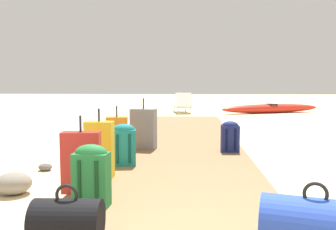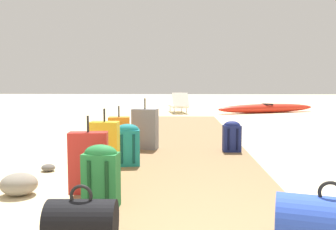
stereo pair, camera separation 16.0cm
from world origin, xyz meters
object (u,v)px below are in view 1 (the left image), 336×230
Objects in this scene: duffel_bag_black at (67,221)px; suitcase_red at (81,162)px; backpack_green at (91,174)px; suitcase_yellow at (99,149)px; suitcase_orange at (117,135)px; backpack_navy at (230,136)px; kayak at (271,108)px; suitcase_grey at (143,129)px; backpack_teal at (124,143)px; lounge_chair at (182,105)px; duffel_bag_blue at (314,226)px.

suitcase_red reaches higher than duffel_bag_black.
suitcase_yellow reaches higher than backpack_green.
backpack_navy is at bearing 7.30° from suitcase_orange.
kayak is (2.56, 8.56, -0.17)m from backpack_navy.
suitcase_grey reaches higher than suitcase_yellow.
backpack_teal is at bearing -95.29° from suitcase_grey.
lounge_chair is (0.52, 8.20, -0.10)m from suitcase_grey.
lounge_chair is 3.51m from kayak.
backpack_teal is at bearing 75.13° from suitcase_yellow.
suitcase_red is (-1.96, 1.27, 0.13)m from duffel_bag_blue.
suitcase_grey is at bearing 84.71° from backpack_teal.
kayak is at bearing 69.94° from backpack_green.
kayak is (4.13, 11.31, -0.21)m from backpack_green.
backpack_teal is 0.68m from suitcase_yellow.
suitcase_yellow is 0.52× the size of lounge_chair.
suitcase_orange is 2.53m from backpack_green.
duffel_bag_blue is at bearing -59.18° from suitcase_orange.
suitcase_orange reaches higher than duffel_bag_blue.
lounge_chair is at bearing 85.44° from suitcase_yellow.
lounge_chair is at bearing 86.40° from suitcase_grey.
suitcase_orange is at bearing 120.82° from duffel_bag_blue.
backpack_green is at bearing -89.74° from backpack_teal.
lounge_chair is at bearing -177.23° from kayak.
suitcase_orange is 1.85m from backpack_navy.
suitcase_yellow is (0.08, -1.48, 0.04)m from suitcase_orange.
kayak is at bearing 73.32° from backpack_navy.
suitcase_yellow is at bearing -94.56° from lounge_chair.
duffel_bag_blue is 0.18× the size of kayak.
suitcase_grey is 0.21× the size of kayak.
backpack_green is 1.05m from suitcase_yellow.
kayak is at bearing 63.43° from suitcase_orange.
backpack_teal is at bearing 90.80° from duffel_bag_black.
suitcase_yellow is (-0.18, 1.03, 0.03)m from backpack_green.
suitcase_orange is 0.18× the size of kayak.
lounge_chair is 0.38× the size of kayak.
suitcase_yellow reaches higher than suitcase_orange.
suitcase_red reaches higher than kayak.
backpack_navy is at bearing -83.59° from lounge_chair.
backpack_teal is 0.74× the size of duffel_bag_blue.
suitcase_red reaches higher than duffel_bag_blue.
duffel_bag_black is 3.70m from suitcase_grey.
duffel_bag_black is (0.29, -3.27, -0.13)m from suitcase_orange.
suitcase_grey is 9.29m from kayak.
backpack_teal is 0.71× the size of suitcase_red.
backpack_teal is 1.90m from backpack_navy.
lounge_chair is at bearing 86.79° from backpack_green.
duffel_bag_black is (0.21, -1.78, -0.18)m from suitcase_yellow.
backpack_teal reaches higher than kayak.
kayak is (4.40, 8.80, -0.20)m from suitcase_orange.
suitcase_red is (-1.79, -2.31, 0.05)m from backpack_navy.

